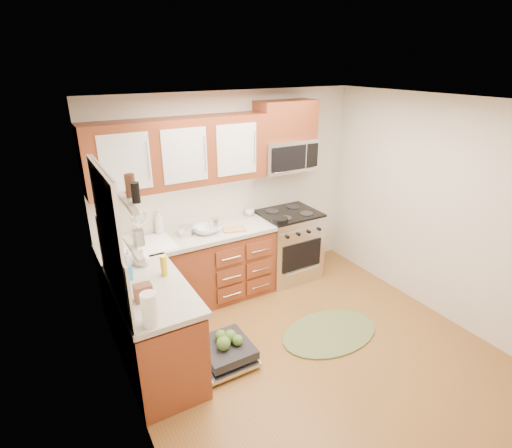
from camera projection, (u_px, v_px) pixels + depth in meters
floor at (309, 350)px, 4.20m from camera, size 3.50×3.50×0.00m
ceiling at (325, 103)px, 3.24m from camera, size 3.50×3.50×0.00m
wall_back at (232, 192)px, 5.13m from camera, size 3.50×0.04×2.50m
wall_front at (502, 353)px, 2.32m from camera, size 3.50×0.04×2.50m
wall_left at (125, 293)px, 2.92m from camera, size 0.04×3.50×2.50m
wall_right at (439, 210)px, 4.52m from camera, size 0.04×3.50×2.50m
base_cabinet_back at (191, 272)px, 4.87m from camera, size 2.05×0.60×0.85m
base_cabinet_left at (155, 333)px, 3.79m from camera, size 0.60×1.25×0.85m
countertop_back at (189, 237)px, 4.68m from camera, size 2.07×0.64×0.05m
countertop_left at (151, 289)px, 3.62m from camera, size 0.64×1.27×0.05m
backsplash_back at (179, 205)px, 4.80m from camera, size 2.05×0.02×0.57m
backsplash_left at (113, 267)px, 3.36m from camera, size 0.02×1.25×0.57m
upper_cabinets at (179, 153)px, 4.41m from camera, size 2.05×0.35×0.75m
cabinet_over_mw at (286, 120)px, 4.96m from camera, size 0.76×0.35×0.47m
range at (288, 245)px, 5.48m from camera, size 0.76×0.64×0.95m
microwave at (286, 155)px, 5.11m from camera, size 0.76×0.38×0.40m
sink at (146, 256)px, 4.46m from camera, size 0.62×0.50×0.26m
dishwasher at (223, 353)px, 4.01m from camera, size 0.70×0.60×0.20m
window at (108, 231)px, 3.21m from camera, size 0.03×1.05×1.05m
window_blind at (105, 192)px, 3.10m from camera, size 0.02×0.96×0.40m
shelf_upper at (127, 203)px, 2.35m from camera, size 0.04×0.40×0.03m
shelf_lower at (133, 249)px, 2.46m from camera, size 0.04×0.40×0.03m
rug at (330, 333)px, 4.45m from camera, size 1.20×0.82×0.02m
skillet at (279, 220)px, 5.00m from camera, size 0.22×0.22×0.04m
stock_pot at (186, 231)px, 4.65m from camera, size 0.19×0.19×0.11m
cutting_board at (234, 229)px, 4.81m from camera, size 0.31×0.24×0.02m
canister at (215, 225)px, 4.74m from camera, size 0.12×0.12×0.17m
paper_towel_roll at (150, 309)px, 3.05m from camera, size 0.17×0.17×0.28m
mustard_bottle at (164, 266)px, 3.77m from camera, size 0.07×0.07×0.20m
red_bottle at (148, 311)px, 3.07m from camera, size 0.07×0.07×0.23m
wooden_box at (143, 292)px, 3.39m from camera, size 0.15×0.11×0.15m
blue_carton at (127, 274)px, 3.69m from camera, size 0.10×0.08×0.14m
bowl_a at (208, 230)px, 4.73m from camera, size 0.31×0.31×0.07m
bowl_b at (205, 230)px, 4.71m from camera, size 0.30×0.30×0.08m
cup at (250, 212)px, 5.24m from camera, size 0.14×0.14×0.10m
soap_bottle_a at (159, 222)px, 4.68m from camera, size 0.14×0.14×0.29m
soap_bottle_b at (129, 257)px, 3.96m from camera, size 0.10×0.10×0.18m
soap_bottle_c at (142, 257)px, 3.95m from camera, size 0.18×0.18×0.18m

